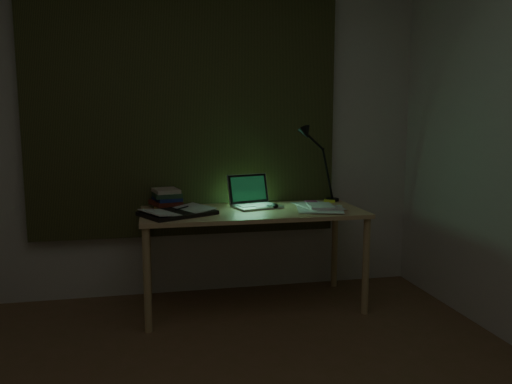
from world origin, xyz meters
TOP-DOWN VIEW (x-y plane):
  - wall_back at (0.00, 2.00)m, footprint 3.50×0.00m
  - curtain at (0.00, 1.96)m, footprint 2.20×0.06m
  - desk at (0.41, 1.59)m, footprint 1.49×0.65m
  - laptop at (0.46, 1.69)m, footprint 0.40×0.43m
  - open_textbook at (-0.09, 1.52)m, footprint 0.53×0.48m
  - book_stack at (-0.16, 1.79)m, footprint 0.21×0.24m
  - loose_papers at (0.83, 1.59)m, footprint 0.48×0.49m
  - mouse at (0.58, 1.64)m, footprint 0.06×0.09m
  - sticky_yellow at (1.05, 1.82)m, footprint 0.10×0.10m
  - sticky_pink at (0.89, 1.78)m, footprint 0.09×0.09m
  - desk_lamp at (1.08, 1.85)m, footprint 0.37×0.30m

SIDE VIEW (x-z plane):
  - desk at x=0.41m, z-range 0.00..0.68m
  - sticky_yellow at x=1.05m, z-range 0.68..0.70m
  - sticky_pink at x=0.89m, z-range 0.68..0.70m
  - loose_papers at x=0.83m, z-range 0.68..0.70m
  - mouse at x=0.58m, z-range 0.68..0.71m
  - open_textbook at x=-0.09m, z-range 0.68..0.72m
  - book_stack at x=-0.16m, z-range 0.68..0.82m
  - laptop at x=0.46m, z-range 0.68..0.90m
  - desk_lamp at x=1.08m, z-range 0.68..1.21m
  - wall_back at x=0.00m, z-range 0.00..2.50m
  - curtain at x=0.00m, z-range 0.45..2.45m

